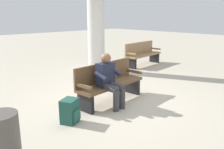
{
  "coord_description": "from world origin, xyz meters",
  "views": [
    {
      "loc": [
        3.59,
        3.74,
        1.99
      ],
      "look_at": [
        0.12,
        0.15,
        0.7
      ],
      "focal_mm": 37.83,
      "sensor_mm": 36.0,
      "label": 1
    }
  ],
  "objects_px": {
    "bench_far": "(142,54)",
    "backpack": "(70,111)",
    "person_seated": "(109,79)",
    "bench_near": "(109,82)",
    "trash_bin": "(3,143)",
    "support_pillar": "(96,20)"
  },
  "relations": [
    {
      "from": "bench_far",
      "to": "backpack",
      "type": "bearing_deg",
      "value": 20.9
    },
    {
      "from": "bench_far",
      "to": "person_seated",
      "type": "bearing_deg",
      "value": 25.79
    },
    {
      "from": "bench_near",
      "to": "trash_bin",
      "type": "distance_m",
      "value": 2.87
    },
    {
      "from": "bench_near",
      "to": "backpack",
      "type": "distance_m",
      "value": 1.37
    },
    {
      "from": "person_seated",
      "to": "support_pillar",
      "type": "height_order",
      "value": "support_pillar"
    },
    {
      "from": "bench_near",
      "to": "trash_bin",
      "type": "xyz_separation_m",
      "value": [
        2.72,
        0.91,
        -0.06
      ]
    },
    {
      "from": "person_seated",
      "to": "support_pillar",
      "type": "distance_m",
      "value": 3.67
    },
    {
      "from": "person_seated",
      "to": "backpack",
      "type": "distance_m",
      "value": 1.15
    },
    {
      "from": "bench_near",
      "to": "bench_far",
      "type": "height_order",
      "value": "same"
    },
    {
      "from": "support_pillar",
      "to": "person_seated",
      "type": "bearing_deg",
      "value": 54.11
    },
    {
      "from": "bench_near",
      "to": "person_seated",
      "type": "bearing_deg",
      "value": 42.87
    },
    {
      "from": "backpack",
      "to": "support_pillar",
      "type": "distance_m",
      "value": 4.54
    },
    {
      "from": "trash_bin",
      "to": "backpack",
      "type": "bearing_deg",
      "value": -157.5
    },
    {
      "from": "backpack",
      "to": "trash_bin",
      "type": "xyz_separation_m",
      "value": [
        1.41,
        0.58,
        0.17
      ]
    },
    {
      "from": "bench_near",
      "to": "backpack",
      "type": "xyz_separation_m",
      "value": [
        1.31,
        0.32,
        -0.23
      ]
    },
    {
      "from": "bench_near",
      "to": "trash_bin",
      "type": "height_order",
      "value": "bench_near"
    },
    {
      "from": "bench_near",
      "to": "bench_far",
      "type": "distance_m",
      "value": 4.22
    },
    {
      "from": "bench_far",
      "to": "support_pillar",
      "type": "distance_m",
      "value": 2.37
    },
    {
      "from": "trash_bin",
      "to": "bench_far",
      "type": "bearing_deg",
      "value": -155.57
    },
    {
      "from": "person_seated",
      "to": "bench_near",
      "type": "bearing_deg",
      "value": -137.13
    },
    {
      "from": "bench_near",
      "to": "person_seated",
      "type": "xyz_separation_m",
      "value": [
        0.23,
        0.25,
        0.17
      ]
    },
    {
      "from": "backpack",
      "to": "bench_far",
      "type": "distance_m",
      "value": 5.54
    }
  ]
}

